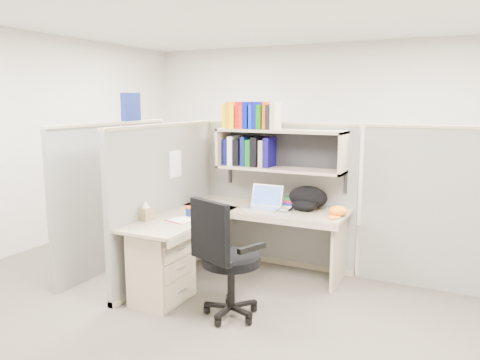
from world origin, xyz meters
The scene contains 14 objects.
ground centered at (0.00, 0.00, 0.00)m, with size 6.00×6.00×0.00m, color #3B372E.
room_shell centered at (0.00, 0.00, 1.62)m, with size 6.00×6.00×6.00m.
cubicle centered at (-0.37, 0.45, 0.91)m, with size 3.79×1.84×1.95m.
desk centered at (-0.41, -0.29, 0.44)m, with size 1.74×1.75×0.73m.
laptop centered at (0.00, 0.48, 0.86)m, with size 0.35×0.35×0.25m, color silver, non-canonical shape.
backpack centered at (0.42, 0.65, 0.85)m, with size 0.42×0.32×0.25m, color black, non-canonical shape.
orange_cap centered at (0.79, 0.55, 0.78)m, with size 0.18×0.21×0.10m, color orange, non-canonical shape.
snack_canister centered at (-0.52, -0.12, 0.78)m, with size 0.10×0.10×0.10m.
tissue_box centered at (-0.81, -0.45, 0.83)m, with size 0.12×0.12×0.19m, color olive, non-canonical shape.
mouse centered at (0.24, 0.46, 0.75)m, with size 0.09×0.06×0.03m, color #7F95B5.
paper_cup centered at (0.01, 0.69, 0.79)m, with size 0.08×0.08×0.11m, color white.
book_stack centered at (0.24, 0.75, 0.78)m, with size 0.16×0.22×0.11m, color gray, non-canonical shape.
loose_paper centered at (-0.50, -0.24, 0.73)m, with size 0.22×0.29×0.00m, color white, non-canonical shape.
task_chair centered at (0.14, -0.60, 0.38)m, with size 0.62×0.57×1.07m.
Camera 1 is at (1.93, -3.94, 1.86)m, focal length 35.00 mm.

